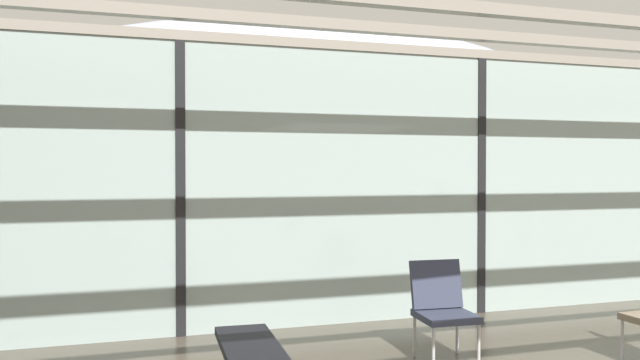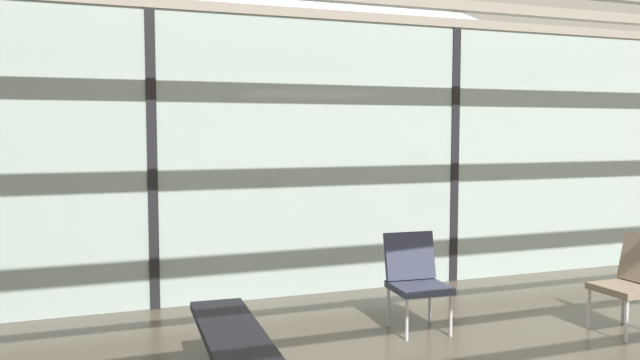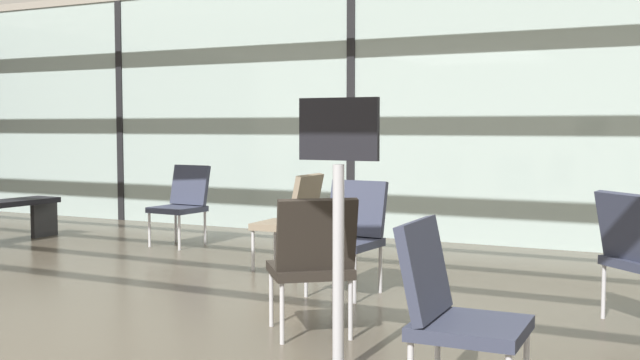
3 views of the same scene
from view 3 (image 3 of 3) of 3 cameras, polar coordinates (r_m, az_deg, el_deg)
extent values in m
cube|color=#A3B7B2|center=(9.20, 2.40, 5.26)|extent=(14.00, 0.08, 3.01)
cube|color=black|center=(11.11, -14.36, 4.91)|extent=(0.10, 0.12, 3.01)
cube|color=black|center=(9.20, 2.40, 5.26)|extent=(0.10, 0.12, 3.01)
ellipsoid|color=#B2BCD6|center=(14.04, 9.11, 7.84)|extent=(13.01, 4.52, 4.52)
sphere|color=gray|center=(16.84, -10.85, 7.16)|extent=(2.49, 2.49, 2.49)
sphere|color=black|center=(13.78, -8.15, 9.34)|extent=(0.28, 0.28, 0.28)
sphere|color=black|center=(13.29, -4.92, 9.57)|extent=(0.28, 0.28, 0.28)
sphere|color=black|center=(12.84, -1.45, 9.78)|extent=(0.28, 0.28, 0.28)
sphere|color=black|center=(12.45, 2.27, 9.97)|extent=(0.28, 0.28, 0.28)
sphere|color=black|center=(12.10, 6.21, 10.12)|extent=(0.28, 0.28, 0.28)
sphere|color=black|center=(11.82, 10.37, 10.23)|extent=(0.28, 0.28, 0.28)
sphere|color=black|center=(11.60, 14.71, 10.28)|extent=(0.28, 0.28, 0.28)
cube|color=#28231E|center=(4.87, -0.78, -6.62)|extent=(0.68, 0.68, 0.06)
cube|color=#28231E|center=(4.62, -0.24, -4.05)|extent=(0.46, 0.41, 0.44)
cylinder|color=#BCBCC1|center=(5.16, 1.06, -8.46)|extent=(0.03, 0.03, 0.37)
cylinder|color=#BCBCC1|center=(5.08, -3.60, -8.66)|extent=(0.03, 0.03, 0.37)
cylinder|color=#BCBCC1|center=(4.76, 2.25, -9.52)|extent=(0.03, 0.03, 0.37)
cylinder|color=#BCBCC1|center=(4.67, -2.81, -9.77)|extent=(0.03, 0.03, 0.37)
cube|color=#33384C|center=(8.53, -10.45, -2.13)|extent=(0.51, 0.51, 0.06)
cube|color=#33384C|center=(8.67, -9.53, -0.37)|extent=(0.49, 0.18, 0.44)
cylinder|color=#BCBCC1|center=(8.55, -12.42, -3.60)|extent=(0.03, 0.03, 0.37)
cylinder|color=#BCBCC1|center=(8.27, -10.30, -3.83)|extent=(0.03, 0.03, 0.37)
cylinder|color=#BCBCC1|center=(8.85, -10.55, -3.32)|extent=(0.03, 0.03, 0.37)
cylinder|color=#BCBCC1|center=(8.58, -8.45, -3.52)|extent=(0.03, 0.03, 0.37)
cube|color=#7F705B|center=(7.04, -2.62, -3.35)|extent=(0.50, 0.50, 0.06)
cube|color=#7F705B|center=(6.91, -1.04, -1.40)|extent=(0.16, 0.48, 0.44)
cylinder|color=#BCBCC1|center=(7.35, -3.32, -4.74)|extent=(0.03, 0.03, 0.37)
cylinder|color=#BCBCC1|center=(6.98, -4.95, -5.20)|extent=(0.03, 0.03, 0.37)
cylinder|color=#BCBCC1|center=(7.16, -0.34, -4.96)|extent=(0.03, 0.03, 0.37)
cylinder|color=#BCBCC1|center=(6.79, -1.85, -5.46)|extent=(0.03, 0.03, 0.37)
cube|color=#33384C|center=(3.57, 11.01, -10.62)|extent=(0.50, 0.50, 0.06)
cube|color=#33384C|center=(3.57, 7.69, -6.46)|extent=(0.16, 0.48, 0.44)
cylinder|color=#BCBCC1|center=(3.87, 8.63, -12.72)|extent=(0.03, 0.03, 0.37)
cube|color=#33384C|center=(5.96, 1.75, -4.67)|extent=(0.52, 0.52, 0.06)
cube|color=#33384C|center=(6.12, 2.75, -2.10)|extent=(0.49, 0.18, 0.44)
cylinder|color=#BCBCC1|center=(5.93, -1.04, -6.83)|extent=(0.03, 0.03, 0.37)
cylinder|color=#BCBCC1|center=(5.72, 2.56, -7.23)|extent=(0.03, 0.03, 0.37)
cylinder|color=#BCBCC1|center=(6.28, 1.02, -6.22)|extent=(0.03, 0.03, 0.37)
cylinder|color=#BCBCC1|center=(6.08, 4.46, -6.56)|extent=(0.03, 0.03, 0.37)
cube|color=#33384C|center=(5.37, 21.62, -3.21)|extent=(0.44, 0.43, 0.44)
cylinder|color=#BCBCC1|center=(5.60, 20.12, -7.70)|extent=(0.03, 0.03, 0.37)
cube|color=#262628|center=(9.70, -19.61, -2.73)|extent=(0.06, 0.36, 0.41)
cylinder|color=#B2B2B7|center=(4.03, 1.36, -6.68)|extent=(0.06, 0.06, 1.10)
cube|color=black|center=(3.96, 1.37, 3.76)|extent=(0.44, 0.03, 0.32)
camera|label=1|loc=(8.12, -50.95, 5.42)|focal=35.73mm
camera|label=2|loc=(8.16, -51.10, 6.14)|focal=36.04mm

